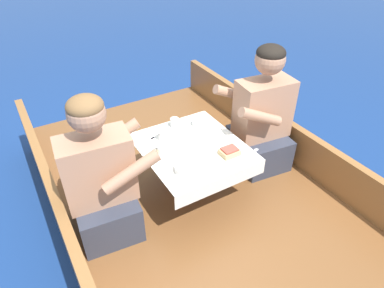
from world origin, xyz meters
TOP-DOWN VIEW (x-y plane):
  - ground_plane at (0.00, 0.00)m, footprint 60.00×60.00m
  - boat_deck at (0.00, 0.00)m, footprint 1.83×2.87m
  - gunwale_port at (-0.89, 0.00)m, footprint 0.06×2.87m
  - gunwale_starboard at (0.89, 0.00)m, footprint 0.06×2.87m
  - cockpit_table at (0.00, -0.04)m, footprint 0.65×0.72m
  - person_port at (-0.62, -0.05)m, footprint 0.55×0.48m
  - person_starboard at (0.62, -0.01)m, footprint 0.56×0.49m
  - plate_sandwich at (0.15, -0.25)m, footprint 0.21×0.21m
  - plate_bread at (-0.01, -0.00)m, footprint 0.21×0.21m
  - sandwich at (0.15, -0.25)m, footprint 0.12×0.09m
  - bowl_port_near at (-0.16, -0.24)m, footprint 0.14×0.14m
  - bowl_starboard_near at (0.19, 0.16)m, footprint 0.11×0.11m
  - coffee_cup_port at (0.02, 0.23)m, footprint 0.09×0.06m
  - coffee_cup_starboard at (-0.12, 0.13)m, footprint 0.10×0.07m
  - tin_can at (-0.21, 0.00)m, footprint 0.07×0.07m
  - utensil_spoon_port at (0.30, -0.32)m, footprint 0.15×0.10m
  - utensil_fork_starboard at (-0.25, -0.05)m, footprint 0.13×0.14m
  - utensil_fork_port at (-0.23, 0.16)m, footprint 0.17×0.08m
  - utensil_spoon_starboard at (0.25, 0.00)m, footprint 0.11×0.15m

SIDE VIEW (x-z plane):
  - ground_plane at x=0.00m, z-range 0.00..0.00m
  - boat_deck at x=0.00m, z-range 0.00..0.24m
  - gunwale_port at x=-0.89m, z-range 0.24..0.55m
  - gunwale_starboard at x=0.89m, z-range 0.24..0.55m
  - cockpit_table at x=0.00m, z-range 0.40..0.79m
  - person_port at x=-0.62m, z-range 0.15..1.09m
  - person_starboard at x=0.62m, z-range 0.15..1.11m
  - utensil_fork_starboard at x=-0.25m, z-range 0.64..0.64m
  - utensil_fork_port at x=-0.23m, z-range 0.64..0.64m
  - utensil_spoon_port at x=0.30m, z-range 0.64..0.65m
  - utensil_spoon_starboard at x=0.25m, z-range 0.64..0.65m
  - plate_sandwich at x=0.15m, z-range 0.64..0.65m
  - plate_bread at x=-0.01m, z-range 0.64..0.65m
  - bowl_port_near at x=-0.16m, z-range 0.64..0.68m
  - bowl_starboard_near at x=0.19m, z-range 0.64..0.68m
  - tin_can at x=-0.21m, z-range 0.64..0.69m
  - sandwich at x=0.15m, z-range 0.65..0.70m
  - coffee_cup_port at x=0.02m, z-range 0.64..0.71m
  - coffee_cup_starboard at x=-0.12m, z-range 0.64..0.71m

